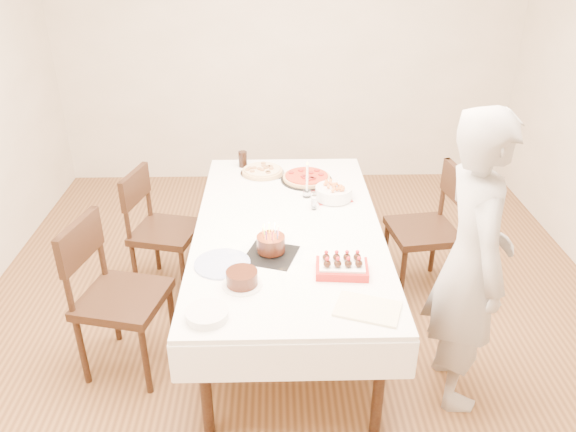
{
  "coord_description": "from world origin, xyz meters",
  "views": [
    {
      "loc": [
        -0.13,
        -3.0,
        2.43
      ],
      "look_at": [
        -0.06,
        0.05,
        0.81
      ],
      "focal_mm": 35.0,
      "sensor_mm": 36.0,
      "label": 1
    }
  ],
  "objects_px": {
    "pizza_white": "(262,171)",
    "taper_candle": "(307,179)",
    "chair_left_dessert": "(123,299)",
    "birthday_cake": "(271,239)",
    "pizza_pepperoni": "(306,178)",
    "strawberry_box": "(342,267)",
    "cola_glass": "(243,159)",
    "person": "(471,264)",
    "pasta_bowl": "(334,193)",
    "layer_cake": "(242,278)",
    "chair_right_savory": "(423,231)",
    "chair_left_savory": "(166,232)",
    "dining_table": "(288,275)"
  },
  "relations": [
    {
      "from": "pizza_white",
      "to": "taper_candle",
      "type": "relative_size",
      "value": 1.24
    },
    {
      "from": "chair_left_dessert",
      "to": "birthday_cake",
      "type": "distance_m",
      "value": 0.93
    },
    {
      "from": "pizza_pepperoni",
      "to": "strawberry_box",
      "type": "bearing_deg",
      "value": -84.09
    },
    {
      "from": "pizza_pepperoni",
      "to": "cola_glass",
      "type": "bearing_deg",
      "value": 149.87
    },
    {
      "from": "person",
      "to": "strawberry_box",
      "type": "height_order",
      "value": "person"
    },
    {
      "from": "pasta_bowl",
      "to": "taper_candle",
      "type": "relative_size",
      "value": 0.94
    },
    {
      "from": "person",
      "to": "pizza_pepperoni",
      "type": "bearing_deg",
      "value": 32.4
    },
    {
      "from": "layer_cake",
      "to": "strawberry_box",
      "type": "bearing_deg",
      "value": 11.24
    },
    {
      "from": "layer_cake",
      "to": "chair_left_dessert",
      "type": "bearing_deg",
      "value": 160.17
    },
    {
      "from": "chair_right_savory",
      "to": "pizza_pepperoni",
      "type": "bearing_deg",
      "value": 153.23
    },
    {
      "from": "pizza_pepperoni",
      "to": "chair_right_savory",
      "type": "bearing_deg",
      "value": -19.15
    },
    {
      "from": "chair_left_savory",
      "to": "strawberry_box",
      "type": "distance_m",
      "value": 1.54
    },
    {
      "from": "dining_table",
      "to": "pasta_bowl",
      "type": "relative_size",
      "value": 8.64
    },
    {
      "from": "chair_right_savory",
      "to": "pasta_bowl",
      "type": "height_order",
      "value": "chair_right_savory"
    },
    {
      "from": "person",
      "to": "cola_glass",
      "type": "bearing_deg",
      "value": 39.84
    },
    {
      "from": "pizza_pepperoni",
      "to": "layer_cake",
      "type": "relative_size",
      "value": 1.77
    },
    {
      "from": "chair_right_savory",
      "to": "strawberry_box",
      "type": "height_order",
      "value": "chair_right_savory"
    },
    {
      "from": "layer_cake",
      "to": "birthday_cake",
      "type": "xyz_separation_m",
      "value": [
        0.15,
        0.32,
        0.05
      ]
    },
    {
      "from": "layer_cake",
      "to": "pasta_bowl",
      "type": "bearing_deg",
      "value": 60.32
    },
    {
      "from": "pizza_white",
      "to": "cola_glass",
      "type": "bearing_deg",
      "value": 135.66
    },
    {
      "from": "chair_right_savory",
      "to": "chair_left_dessert",
      "type": "bearing_deg",
      "value": -165.85
    },
    {
      "from": "cola_glass",
      "to": "strawberry_box",
      "type": "bearing_deg",
      "value": -68.0
    },
    {
      "from": "pizza_white",
      "to": "birthday_cake",
      "type": "relative_size",
      "value": 2.04
    },
    {
      "from": "layer_cake",
      "to": "person",
      "type": "bearing_deg",
      "value": 1.47
    },
    {
      "from": "person",
      "to": "cola_glass",
      "type": "relative_size",
      "value": 14.02
    },
    {
      "from": "pizza_white",
      "to": "pasta_bowl",
      "type": "distance_m",
      "value": 0.65
    },
    {
      "from": "pasta_bowl",
      "to": "layer_cake",
      "type": "distance_m",
      "value": 1.15
    },
    {
      "from": "pizza_pepperoni",
      "to": "cola_glass",
      "type": "xyz_separation_m",
      "value": [
        -0.47,
        0.27,
        0.04
      ]
    },
    {
      "from": "person",
      "to": "layer_cake",
      "type": "xyz_separation_m",
      "value": [
        -1.19,
        -0.03,
        -0.05
      ]
    },
    {
      "from": "taper_candle",
      "to": "pizza_pepperoni",
      "type": "bearing_deg",
      "value": 87.39
    },
    {
      "from": "chair_left_savory",
      "to": "chair_right_savory",
      "type": "bearing_deg",
      "value": -168.74
    },
    {
      "from": "chair_left_savory",
      "to": "chair_left_dessert",
      "type": "relative_size",
      "value": 0.93
    },
    {
      "from": "pasta_bowl",
      "to": "birthday_cake",
      "type": "xyz_separation_m",
      "value": [
        -0.42,
        -0.68,
        0.04
      ]
    },
    {
      "from": "chair_right_savory",
      "to": "person",
      "type": "bearing_deg",
      "value": -99.12
    },
    {
      "from": "dining_table",
      "to": "pizza_white",
      "type": "relative_size",
      "value": 6.53
    },
    {
      "from": "person",
      "to": "birthday_cake",
      "type": "relative_size",
      "value": 10.5
    },
    {
      "from": "layer_cake",
      "to": "pizza_pepperoni",
      "type": "bearing_deg",
      "value": 72.83
    },
    {
      "from": "chair_right_savory",
      "to": "chair_left_savory",
      "type": "xyz_separation_m",
      "value": [
        -1.82,
        0.07,
        -0.02
      ]
    },
    {
      "from": "pizza_pepperoni",
      "to": "layer_cake",
      "type": "distance_m",
      "value": 1.37
    },
    {
      "from": "chair_right_savory",
      "to": "chair_left_dessert",
      "type": "xyz_separation_m",
      "value": [
        -1.92,
        -0.77,
        0.01
      ]
    },
    {
      "from": "chair_right_savory",
      "to": "pizza_white",
      "type": "height_order",
      "value": "chair_right_savory"
    },
    {
      "from": "dining_table",
      "to": "chair_left_dessert",
      "type": "xyz_separation_m",
      "value": [
        -0.96,
        -0.39,
        0.11
      ]
    },
    {
      "from": "dining_table",
      "to": "pizza_pepperoni",
      "type": "xyz_separation_m",
      "value": [
        0.15,
        0.66,
        0.4
      ]
    },
    {
      "from": "chair_right_savory",
      "to": "pizza_pepperoni",
      "type": "height_order",
      "value": "chair_right_savory"
    },
    {
      "from": "dining_table",
      "to": "strawberry_box",
      "type": "xyz_separation_m",
      "value": [
        0.27,
        -0.54,
        0.41
      ]
    },
    {
      "from": "pizza_pepperoni",
      "to": "taper_candle",
      "type": "bearing_deg",
      "value": -92.61
    },
    {
      "from": "chair_left_savory",
      "to": "pizza_white",
      "type": "xyz_separation_m",
      "value": [
        0.69,
        0.33,
        0.32
      ]
    },
    {
      "from": "birthday_cake",
      "to": "chair_left_savory",
      "type": "bearing_deg",
      "value": 134.28
    },
    {
      "from": "dining_table",
      "to": "chair_right_savory",
      "type": "bearing_deg",
      "value": 21.53
    },
    {
      "from": "strawberry_box",
      "to": "person",
      "type": "bearing_deg",
      "value": -6.43
    }
  ]
}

